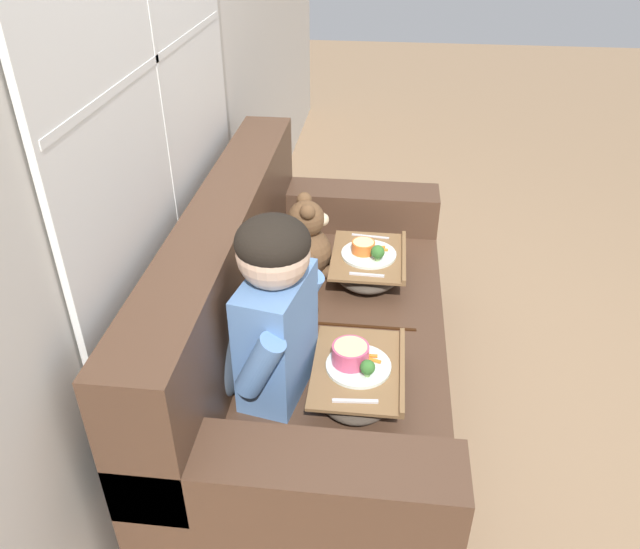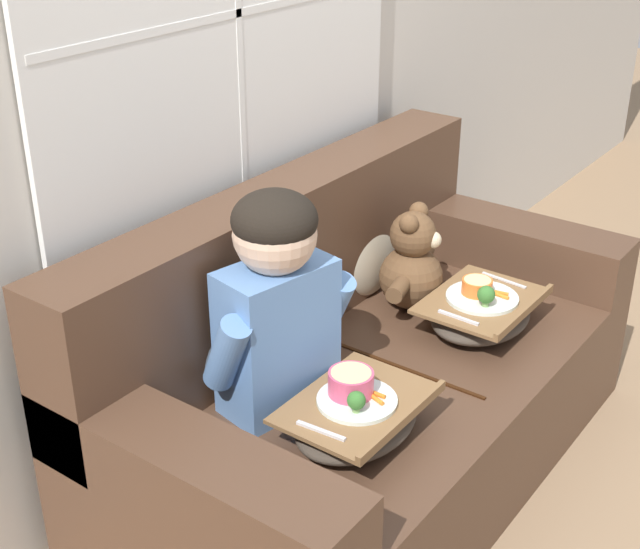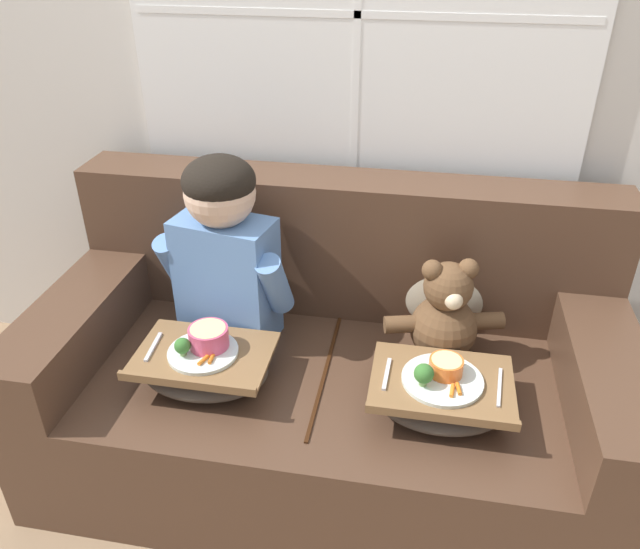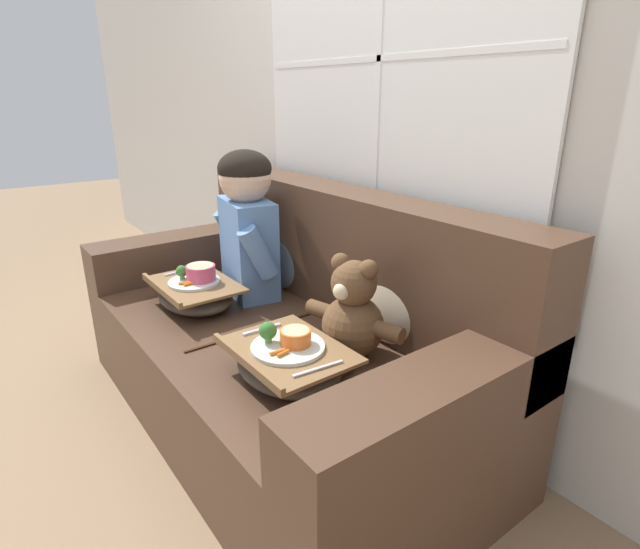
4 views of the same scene
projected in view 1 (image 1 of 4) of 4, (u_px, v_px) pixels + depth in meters
The scene contains 9 objects.
ground_plane at pixel (322, 404), 2.70m from camera, with size 14.00×14.00×0.00m, color #8E7051.
wall_back_with_window at pixel (147, 99), 2.04m from camera, with size 8.00×0.08×2.60m.
couch at pixel (305, 343), 2.52m from camera, with size 1.90×0.96×0.94m.
throw_pillow_behind_child at pixel (223, 343), 2.09m from camera, with size 0.36×0.17×0.37m.
throw_pillow_behind_teddy at pixel (264, 237), 2.70m from camera, with size 0.34×0.16×0.35m.
child_figure at pixel (276, 301), 1.97m from camera, with size 0.48×0.27×0.65m.
teddy_bear at pixel (307, 243), 2.70m from camera, with size 0.39×0.28×0.37m.
lap_tray_child at pixel (358, 377), 2.11m from camera, with size 0.42×0.31×0.19m.
lap_tray_teddy at pixel (368, 264), 2.72m from camera, with size 0.42×0.32×0.19m.
Camera 1 is at (-1.95, -0.21, 1.93)m, focal length 35.00 mm.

